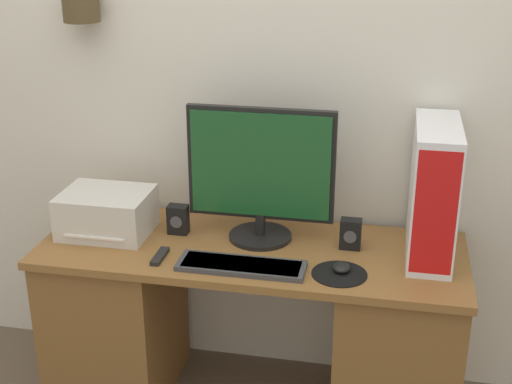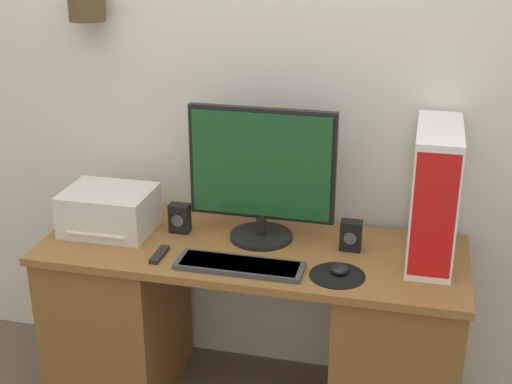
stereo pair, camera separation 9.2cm
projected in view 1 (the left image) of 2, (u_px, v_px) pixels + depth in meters
The scene contains 11 objects.
wall_back at pixel (268, 56), 2.71m from camera, with size 6.40×0.19×2.70m.
desk at pixel (251, 325), 2.77m from camera, with size 1.58×0.57×0.70m.
monitor at pixel (261, 172), 2.62m from camera, with size 0.55×0.24×0.51m.
keyboard at pixel (241, 265), 2.49m from camera, with size 0.45×0.14×0.02m.
mousepad at pixel (339, 274), 2.45m from camera, with size 0.19×0.19×0.00m.
mouse at pixel (341, 267), 2.46m from camera, with size 0.06×0.07×0.03m.
computer_tower at pixel (433, 191), 2.51m from camera, with size 0.15×0.42×0.48m.
printer at pixel (107, 213), 2.73m from camera, with size 0.33×0.27×0.17m.
speaker_left at pixel (178, 219), 2.74m from camera, with size 0.08×0.06×0.11m.
speaker_right at pixel (351, 234), 2.62m from camera, with size 0.08×0.06×0.11m.
remote_control at pixel (160, 256), 2.56m from camera, with size 0.03×0.13×0.02m.
Camera 1 is at (0.48, -2.04, 1.88)m, focal length 50.00 mm.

